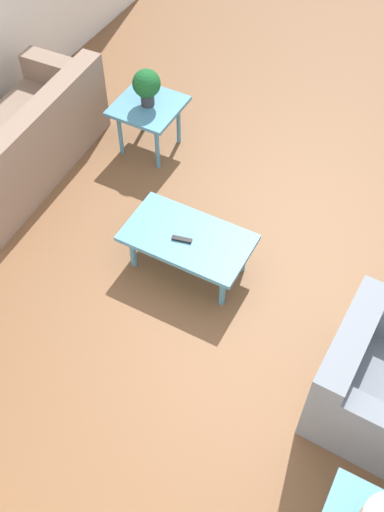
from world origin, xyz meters
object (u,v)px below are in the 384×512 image
object	(u,v)px
side_table_plant	(148,110)
potted_plant	(147,85)
armchair	(384,388)
coffee_table	(188,240)
sofa	(21,146)

from	to	relation	value
side_table_plant	potted_plant	size ratio (longest dim) A/B	1.67
armchair	coffee_table	world-z (taller)	armchair
armchair	side_table_plant	xyz separation A→B (m)	(2.77, -1.61, 0.14)
coffee_table	armchair	bearing A→B (deg)	164.67
side_table_plant	potted_plant	world-z (taller)	potted_plant
potted_plant	sofa	bearing A→B (deg)	44.34
coffee_table	potted_plant	world-z (taller)	potted_plant
armchair	side_table_plant	size ratio (longest dim) A/B	1.55
coffee_table	side_table_plant	xyz separation A→B (m)	(1.03, -1.13, 0.10)
sofa	coffee_table	xyz separation A→B (m)	(-1.89, 0.29, 0.03)
armchair	coffee_table	bearing A→B (deg)	76.41
coffee_table	side_table_plant	world-z (taller)	side_table_plant
sofa	potted_plant	world-z (taller)	potted_plant
armchair	side_table_plant	distance (m)	3.21
armchair	side_table_plant	bearing A→B (deg)	61.59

